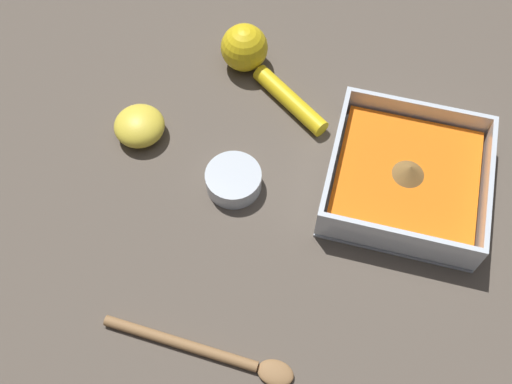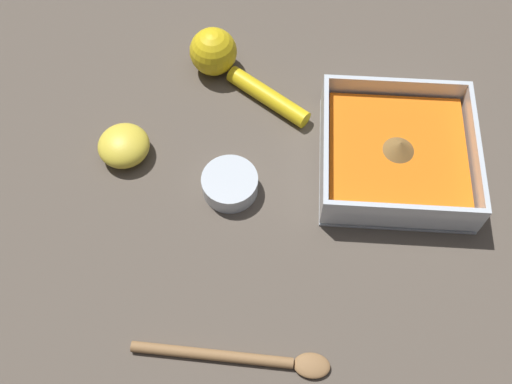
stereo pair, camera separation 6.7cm
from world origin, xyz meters
The scene contains 6 objects.
ground_plane centered at (0.00, 0.00, 0.00)m, with size 4.00×4.00×0.00m, color brown.
square_dish centered at (-0.01, 0.01, 0.02)m, with size 0.19×0.19×0.06m.
spice_bowl centered at (0.05, -0.20, 0.01)m, with size 0.07×0.07×0.03m.
lemon_squeezer centered at (-0.14, -0.22, 0.03)m, with size 0.14×0.17×0.07m.
lemon_half centered at (0.00, -0.34, 0.02)m, with size 0.07×0.07×0.04m.
wooden_spoon centered at (0.26, -0.17, 0.01)m, with size 0.03×0.22×0.01m.
Camera 2 is at (0.41, -0.14, 0.66)m, focal length 42.00 mm.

